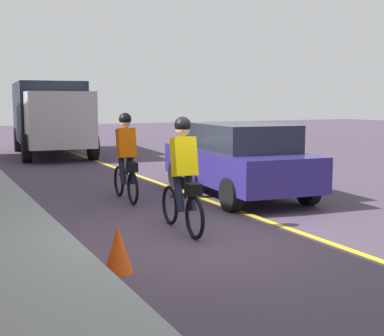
{
  "coord_description": "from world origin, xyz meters",
  "views": [
    {
      "loc": [
        -6.91,
        3.58,
        2.06
      ],
      "look_at": [
        0.59,
        -0.17,
        1.0
      ],
      "focal_mm": 49.65,
      "sensor_mm": 36.0,
      "label": 1
    }
  ],
  "objects_px": {
    "cyclist_lead": "(126,157)",
    "cyclist_follow": "(183,175)",
    "patrol_sedan": "(238,158)",
    "box_truck_background": "(51,114)",
    "traffic_cone_near": "(118,249)"
  },
  "relations": [
    {
      "from": "cyclist_follow",
      "to": "box_truck_background",
      "type": "distance_m",
      "value": 13.43
    },
    {
      "from": "cyclist_follow",
      "to": "traffic_cone_near",
      "type": "xyz_separation_m",
      "value": [
        -1.43,
        1.56,
        -0.62
      ]
    },
    {
      "from": "box_truck_background",
      "to": "cyclist_follow",
      "type": "bearing_deg",
      "value": 1.71
    },
    {
      "from": "patrol_sedan",
      "to": "box_truck_background",
      "type": "relative_size",
      "value": 0.66
    },
    {
      "from": "patrol_sedan",
      "to": "traffic_cone_near",
      "type": "xyz_separation_m",
      "value": [
        -3.83,
        4.02,
        -0.54
      ]
    },
    {
      "from": "cyclist_lead",
      "to": "patrol_sedan",
      "type": "xyz_separation_m",
      "value": [
        -0.52,
        -2.36,
        -0.09
      ]
    },
    {
      "from": "patrol_sedan",
      "to": "cyclist_lead",
      "type": "bearing_deg",
      "value": 82.49
    },
    {
      "from": "patrol_sedan",
      "to": "box_truck_background",
      "type": "height_order",
      "value": "box_truck_background"
    },
    {
      "from": "cyclist_lead",
      "to": "cyclist_follow",
      "type": "bearing_deg",
      "value": -178.34
    },
    {
      "from": "patrol_sedan",
      "to": "cyclist_follow",
      "type": "bearing_deg",
      "value": 139.34
    },
    {
      "from": "box_truck_background",
      "to": "cyclist_lead",
      "type": "bearing_deg",
      "value": 1.35
    },
    {
      "from": "cyclist_lead",
      "to": "cyclist_follow",
      "type": "relative_size",
      "value": 1.0
    },
    {
      "from": "cyclist_lead",
      "to": "patrol_sedan",
      "type": "relative_size",
      "value": 0.4
    },
    {
      "from": "cyclist_lead",
      "to": "traffic_cone_near",
      "type": "height_order",
      "value": "cyclist_lead"
    },
    {
      "from": "patrol_sedan",
      "to": "traffic_cone_near",
      "type": "distance_m",
      "value": 5.58
    }
  ]
}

